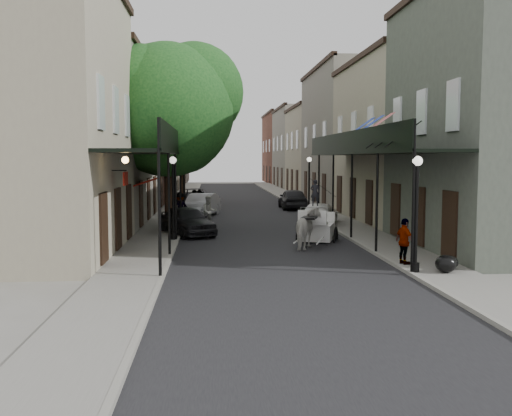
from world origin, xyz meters
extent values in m
plane|color=gray|center=(0.00, 0.00, 0.00)|extent=(140.00, 140.00, 0.00)
cube|color=black|center=(0.00, 20.00, 0.01)|extent=(8.00, 90.00, 0.01)
cube|color=gray|center=(-5.00, 20.00, 0.06)|extent=(2.20, 90.00, 0.12)
cube|color=gray|center=(5.00, 20.00, 0.06)|extent=(2.20, 90.00, 0.12)
cube|color=#A9A287|center=(-8.60, 30.00, 5.25)|extent=(5.00, 80.00, 10.50)
cube|color=gray|center=(8.60, 30.00, 5.25)|extent=(5.00, 80.00, 10.50)
cube|color=black|center=(-5.00, 7.00, 4.00)|extent=(2.20, 18.00, 0.12)
cube|color=black|center=(-3.95, 7.00, 4.50)|extent=(0.06, 18.00, 1.00)
cylinder|color=black|center=(-4.00, -2.00, 2.12)|extent=(0.10, 0.10, 4.00)
cylinder|color=black|center=(-4.00, 6.00, 2.12)|extent=(0.10, 0.10, 4.00)
cylinder|color=black|center=(-4.00, 14.00, 2.12)|extent=(0.10, 0.10, 4.00)
cube|color=black|center=(5.00, 7.00, 4.00)|extent=(2.20, 18.00, 0.12)
cube|color=black|center=(3.95, 7.00, 4.50)|extent=(0.06, 18.00, 1.00)
cylinder|color=black|center=(4.00, -2.00, 2.12)|extent=(0.10, 0.10, 4.00)
cylinder|color=black|center=(4.00, 6.00, 2.12)|extent=(0.10, 0.10, 4.00)
cylinder|color=black|center=(4.00, 14.00, 2.12)|extent=(0.10, 0.10, 4.00)
cylinder|color=#382619|center=(-4.60, 10.00, 2.92)|extent=(0.44, 0.44, 5.60)
sphere|color=#154319|center=(-4.60, 10.00, 6.20)|extent=(6.80, 6.80, 6.80)
sphere|color=#154319|center=(-3.24, 10.60, 7.20)|extent=(5.10, 5.10, 5.10)
cylinder|color=#382619|center=(-4.60, 24.00, 2.64)|extent=(0.44, 0.44, 5.04)
sphere|color=#154319|center=(-4.60, 24.00, 5.58)|extent=(6.00, 6.00, 6.00)
sphere|color=#154319|center=(-3.40, 24.60, 6.48)|extent=(4.50, 4.50, 4.50)
cylinder|color=black|center=(4.10, -2.00, 0.27)|extent=(0.28, 0.28, 0.30)
cylinder|color=black|center=(4.10, -2.00, 1.82)|extent=(0.12, 0.12, 3.40)
sphere|color=white|center=(4.10, -2.00, 3.67)|extent=(0.32, 0.32, 0.32)
cylinder|color=black|center=(-4.10, 6.00, 0.27)|extent=(0.28, 0.28, 0.30)
cylinder|color=black|center=(-4.10, 6.00, 1.82)|extent=(0.12, 0.12, 3.40)
sphere|color=white|center=(-4.10, 6.00, 3.67)|extent=(0.32, 0.32, 0.32)
cylinder|color=black|center=(4.10, 18.00, 0.27)|extent=(0.28, 0.28, 0.30)
cylinder|color=black|center=(4.10, 18.00, 1.82)|extent=(0.12, 0.12, 3.40)
sphere|color=white|center=(4.10, 18.00, 3.67)|extent=(0.32, 0.32, 0.32)
imported|color=beige|center=(1.61, 3.61, 0.85)|extent=(1.52, 2.20, 1.70)
torus|color=black|center=(1.78, 6.71, 0.64)|extent=(0.52, 1.29, 1.33)
torus|color=black|center=(3.38, 6.16, 0.64)|extent=(0.52, 1.29, 1.33)
torus|color=black|center=(1.51, 5.28, 0.33)|extent=(0.29, 0.68, 0.69)
torus|color=black|center=(2.72, 4.86, 0.33)|extent=(0.29, 0.68, 0.69)
cube|color=white|center=(2.51, 6.24, 1.08)|extent=(1.97, 2.22, 0.72)
cube|color=white|center=(2.16, 5.22, 1.60)|extent=(1.35, 0.94, 0.12)
cube|color=white|center=(2.08, 4.97, 1.91)|extent=(1.20, 0.50, 0.52)
imported|color=black|center=(2.16, 5.22, 2.24)|extent=(0.49, 0.40, 1.16)
imported|color=beige|center=(-2.53, 11.30, 0.87)|extent=(1.00, 0.88, 1.74)
imported|color=gray|center=(-4.20, 13.48, 0.94)|extent=(1.11, 0.70, 1.64)
imported|color=gray|center=(4.20, -0.68, 0.91)|extent=(0.62, 1.00, 1.59)
imported|color=black|center=(-3.60, 8.24, 0.72)|extent=(3.30, 4.53, 1.43)
imported|color=#A4A5AA|center=(-3.08, 17.28, 0.73)|extent=(2.65, 4.70, 1.47)
imported|color=black|center=(-3.60, 24.00, 0.73)|extent=(3.60, 5.65, 1.45)
imported|color=white|center=(3.60, 11.67, 0.63)|extent=(3.01, 4.68, 1.26)
imported|color=black|center=(3.60, 22.13, 0.76)|extent=(1.82, 4.50, 1.53)
ellipsoid|color=black|center=(5.03, -2.20, 0.40)|extent=(0.67, 0.67, 0.57)
ellipsoid|color=black|center=(5.33, -1.75, 0.35)|extent=(0.59, 0.59, 0.47)
camera|label=1|loc=(-2.40, -19.59, 3.76)|focal=40.00mm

